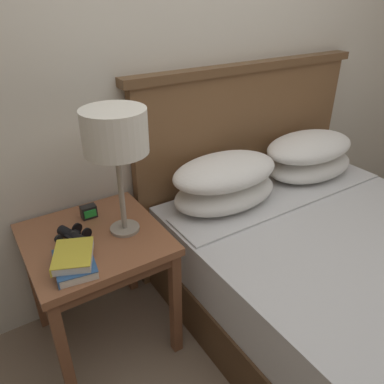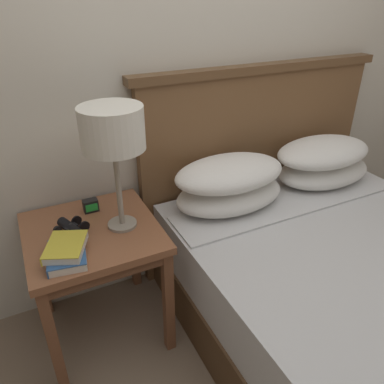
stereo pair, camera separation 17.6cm
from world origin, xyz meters
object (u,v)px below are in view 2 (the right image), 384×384
at_px(book_on_nightstand, 66,255).
at_px(binoculars_pair, 71,228).
at_px(bed, 359,295).
at_px(book_stacked_on_top, 65,247).
at_px(alarm_clock, 91,206).
at_px(nightstand, 94,244).
at_px(table_lamp, 112,131).

distance_m(book_on_nightstand, binoculars_pair, 0.19).
distance_m(bed, book_on_nightstand, 1.32).
bearing_deg(book_stacked_on_top, alarm_clock, 61.83).
xyz_separation_m(binoculars_pair, alarm_clock, (0.12, 0.14, 0.01)).
xyz_separation_m(nightstand, book_on_nightstand, (-0.13, -0.16, 0.10)).
relative_size(nightstand, binoculars_pair, 3.78).
bearing_deg(book_stacked_on_top, binoculars_pair, 73.72).
xyz_separation_m(book_on_nightstand, binoculars_pair, (0.05, 0.18, 0.00)).
distance_m(nightstand, book_stacked_on_top, 0.25).
xyz_separation_m(nightstand, bed, (1.06, -0.63, -0.22)).
height_order(table_lamp, alarm_clock, table_lamp).
relative_size(nightstand, book_on_nightstand, 2.78).
height_order(book_stacked_on_top, binoculars_pair, book_stacked_on_top).
relative_size(book_on_nightstand, book_stacked_on_top, 0.98).
distance_m(nightstand, table_lamp, 0.55).
distance_m(bed, binoculars_pair, 1.35).
bearing_deg(binoculars_pair, table_lamp, -11.80).
relative_size(book_on_nightstand, binoculars_pair, 1.36).
distance_m(book_stacked_on_top, alarm_clock, 0.36).
xyz_separation_m(bed, binoculars_pair, (-1.14, 0.64, 0.32)).
height_order(bed, alarm_clock, bed).
distance_m(bed, table_lamp, 1.33).
bearing_deg(book_on_nightstand, alarm_clock, 62.13).
relative_size(nightstand, book_stacked_on_top, 2.74).
height_order(book_on_nightstand, alarm_clock, alarm_clock).
relative_size(table_lamp, binoculars_pair, 3.34).
bearing_deg(table_lamp, alarm_clock, 117.84).
height_order(nightstand, bed, bed).
bearing_deg(binoculars_pair, bed, -29.40).
height_order(table_lamp, book_stacked_on_top, table_lamp).
relative_size(binoculars_pair, alarm_clock, 2.35).
xyz_separation_m(bed, book_stacked_on_top, (-1.19, 0.47, 0.35)).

